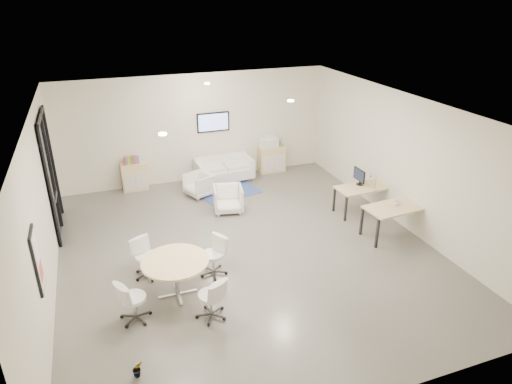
{
  "coord_description": "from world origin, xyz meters",
  "views": [
    {
      "loc": [
        -2.86,
        -8.39,
        5.4
      ],
      "look_at": [
        0.37,
        0.4,
        1.2
      ],
      "focal_mm": 32.0,
      "sensor_mm": 36.0,
      "label": 1
    }
  ],
  "objects_px": {
    "desk_rear": "(363,189)",
    "sideboard_right": "(272,159)",
    "sideboard_left": "(135,177)",
    "armchair_left": "(199,184)",
    "armchair_right": "(228,198)",
    "desk_front": "(397,209)",
    "loveseat": "(224,170)",
    "round_table": "(175,264)"
  },
  "relations": [
    {
      "from": "desk_rear",
      "to": "loveseat",
      "type": "bearing_deg",
      "value": 127.16
    },
    {
      "from": "sideboard_left",
      "to": "armchair_right",
      "type": "height_order",
      "value": "sideboard_left"
    },
    {
      "from": "sideboard_left",
      "to": "armchair_left",
      "type": "distance_m",
      "value": 1.95
    },
    {
      "from": "sideboard_left",
      "to": "desk_front",
      "type": "relative_size",
      "value": 0.52
    },
    {
      "from": "sideboard_left",
      "to": "desk_rear",
      "type": "distance_m",
      "value": 6.44
    },
    {
      "from": "loveseat",
      "to": "armchair_left",
      "type": "height_order",
      "value": "loveseat"
    },
    {
      "from": "sideboard_right",
      "to": "desk_rear",
      "type": "relative_size",
      "value": 0.59
    },
    {
      "from": "sideboard_right",
      "to": "armchair_left",
      "type": "height_order",
      "value": "sideboard_right"
    },
    {
      "from": "sideboard_right",
      "to": "desk_rear",
      "type": "xyz_separation_m",
      "value": [
        1.11,
        -3.52,
        0.23
      ]
    },
    {
      "from": "armchair_right",
      "to": "desk_front",
      "type": "distance_m",
      "value": 4.22
    },
    {
      "from": "sideboard_left",
      "to": "round_table",
      "type": "xyz_separation_m",
      "value": [
        0.16,
        -5.4,
        0.28
      ]
    },
    {
      "from": "loveseat",
      "to": "armchair_left",
      "type": "distance_m",
      "value": 1.25
    },
    {
      "from": "armchair_left",
      "to": "armchair_right",
      "type": "height_order",
      "value": "armchair_right"
    },
    {
      "from": "round_table",
      "to": "armchair_right",
      "type": "bearing_deg",
      "value": 57.7
    },
    {
      "from": "armchair_right",
      "to": "desk_rear",
      "type": "distance_m",
      "value": 3.5
    },
    {
      "from": "armchair_right",
      "to": "desk_rear",
      "type": "height_order",
      "value": "armchair_right"
    },
    {
      "from": "sideboard_right",
      "to": "desk_front",
      "type": "relative_size",
      "value": 0.54
    },
    {
      "from": "desk_rear",
      "to": "sideboard_right",
      "type": "bearing_deg",
      "value": 104.94
    },
    {
      "from": "desk_front",
      "to": "loveseat",
      "type": "bearing_deg",
      "value": 116.11
    },
    {
      "from": "armchair_left",
      "to": "desk_front",
      "type": "distance_m",
      "value": 5.42
    },
    {
      "from": "loveseat",
      "to": "desk_rear",
      "type": "xyz_separation_m",
      "value": [
        2.77,
        -3.32,
        0.31
      ]
    },
    {
      "from": "armchair_left",
      "to": "desk_front",
      "type": "relative_size",
      "value": 0.46
    },
    {
      "from": "desk_front",
      "to": "armchair_right",
      "type": "bearing_deg",
      "value": 136.57
    },
    {
      "from": "desk_front",
      "to": "sideboard_right",
      "type": "bearing_deg",
      "value": 98.49
    },
    {
      "from": "loveseat",
      "to": "desk_rear",
      "type": "bearing_deg",
      "value": -52.96
    },
    {
      "from": "sideboard_right",
      "to": "armchair_left",
      "type": "distance_m",
      "value": 2.8
    },
    {
      "from": "sideboard_left",
      "to": "desk_rear",
      "type": "relative_size",
      "value": 0.57
    },
    {
      "from": "armchair_left",
      "to": "round_table",
      "type": "height_order",
      "value": "round_table"
    },
    {
      "from": "armchair_left",
      "to": "sideboard_left",
      "type": "bearing_deg",
      "value": -144.04
    },
    {
      "from": "sideboard_right",
      "to": "desk_rear",
      "type": "bearing_deg",
      "value": -72.43
    },
    {
      "from": "armchair_left",
      "to": "desk_front",
      "type": "xyz_separation_m",
      "value": [
        3.77,
        -3.87,
        0.35
      ]
    },
    {
      "from": "sideboard_right",
      "to": "round_table",
      "type": "distance_m",
      "value": 6.78
    },
    {
      "from": "armchair_left",
      "to": "desk_front",
      "type": "height_order",
      "value": "desk_front"
    },
    {
      "from": "loveseat",
      "to": "armchair_left",
      "type": "relative_size",
      "value": 2.42
    },
    {
      "from": "sideboard_right",
      "to": "desk_front",
      "type": "height_order",
      "value": "sideboard_right"
    },
    {
      "from": "round_table",
      "to": "sideboard_right",
      "type": "bearing_deg",
      "value": 52.62
    },
    {
      "from": "armchair_right",
      "to": "desk_rear",
      "type": "relative_size",
      "value": 0.53
    },
    {
      "from": "sideboard_left",
      "to": "sideboard_right",
      "type": "distance_m",
      "value": 4.27
    },
    {
      "from": "sideboard_right",
      "to": "armchair_right",
      "type": "bearing_deg",
      "value": -133.43
    },
    {
      "from": "desk_rear",
      "to": "sideboard_left",
      "type": "bearing_deg",
      "value": 144.08
    },
    {
      "from": "armchair_right",
      "to": "round_table",
      "type": "bearing_deg",
      "value": -111.19
    },
    {
      "from": "armchair_left",
      "to": "armchair_right",
      "type": "xyz_separation_m",
      "value": [
        0.48,
        -1.25,
        0.02
      ]
    }
  ]
}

